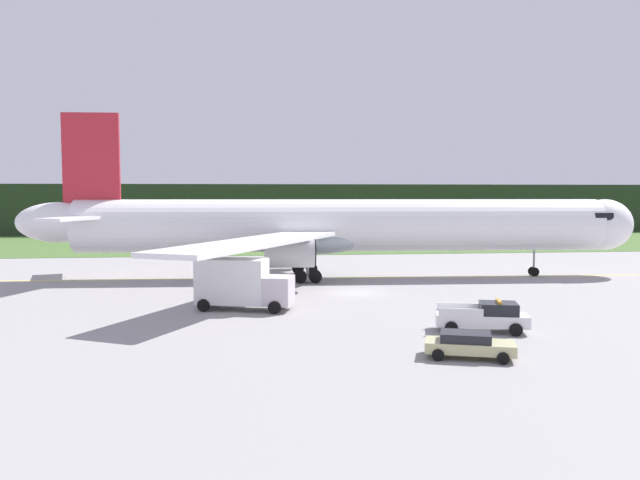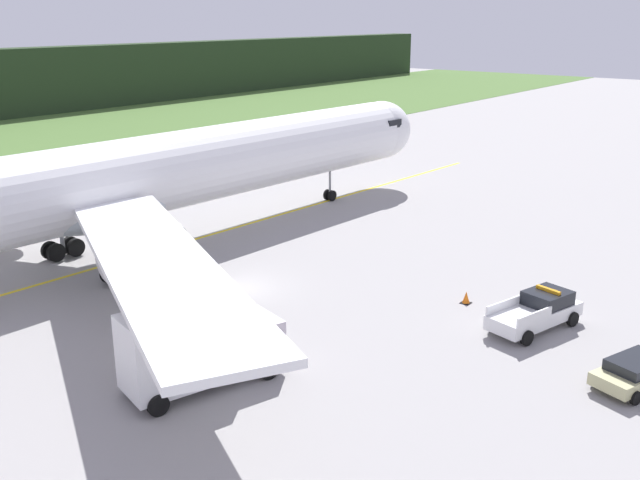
% 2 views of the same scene
% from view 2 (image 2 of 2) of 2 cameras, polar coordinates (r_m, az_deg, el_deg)
% --- Properties ---
extents(ground, '(320.00, 320.00, 0.00)m').
position_cam_2_polar(ground, '(42.17, -6.33, -3.79)').
color(ground, gray).
extents(taxiway_centerline_main, '(81.49, 4.10, 0.01)m').
position_cam_2_polar(taxiway_centerline_main, '(49.02, -13.93, -1.15)').
color(taxiway_centerline_main, yellow).
rests_on(taxiway_centerline_main, ground).
extents(airliner, '(60.54, 49.01, 15.87)m').
position_cam_2_polar(airliner, '(47.33, -15.05, 4.47)').
color(airliner, white).
rests_on(airliner, ground).
extents(ops_pickup_truck, '(5.72, 3.27, 1.94)m').
position_cam_2_polar(ops_pickup_truck, '(38.07, 16.70, -5.36)').
color(ops_pickup_truck, white).
rests_on(ops_pickup_truck, ground).
extents(catering_truck, '(7.19, 4.22, 3.80)m').
position_cam_2_polar(catering_truck, '(31.01, -9.64, -8.15)').
color(catering_truck, silver).
rests_on(catering_truck, ground).
extents(staff_car, '(4.78, 3.14, 1.30)m').
position_cam_2_polar(staff_car, '(33.96, 23.72, -9.36)').
color(staff_car, tan).
rests_on(staff_car, ground).
extents(apron_cone, '(0.53, 0.53, 0.67)m').
position_cam_2_polar(apron_cone, '(40.49, 11.40, -4.46)').
color(apron_cone, black).
rests_on(apron_cone, ground).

